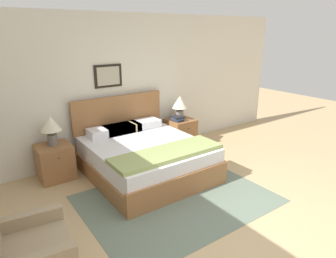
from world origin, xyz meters
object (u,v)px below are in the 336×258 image
nightstand_by_door (180,132)px  table_lamp_by_door (180,104)px  table_lamp_near_window (51,126)px  bed (145,156)px  nightstand_near_window (55,162)px

nightstand_by_door → table_lamp_by_door: bearing=100.4°
nightstand_by_door → table_lamp_near_window: (-2.53, 0.03, 0.60)m
bed → table_lamp_near_window: bed is taller
bed → table_lamp_near_window: bearing=150.2°
bed → table_lamp_by_door: bed is taller
bed → table_lamp_near_window: 1.56m
bed → table_lamp_by_door: 1.56m
nightstand_by_door → table_lamp_by_door: (-0.00, 0.03, 0.60)m
bed → table_lamp_by_door: size_ratio=4.06×
nightstand_by_door → nightstand_near_window: bearing=180.0°
table_lamp_near_window → table_lamp_by_door: size_ratio=1.00×
nightstand_by_door → table_lamp_by_door: table_lamp_by_door is taller
nightstand_near_window → table_lamp_by_door: table_lamp_by_door is taller
nightstand_near_window → table_lamp_near_window: (0.01, 0.03, 0.60)m
table_lamp_near_window → nightstand_near_window: bearing=-111.9°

